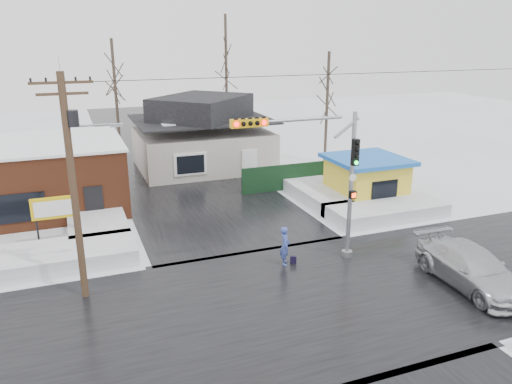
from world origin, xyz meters
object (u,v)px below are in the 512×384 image
object	(u,v)px
kiosk	(366,179)
pedestrian	(285,246)
car	(471,268)
traffic_signal	(322,169)
marquee_sign	(54,209)
utility_pole	(74,176)

from	to	relation	value
kiosk	pedestrian	size ratio (longest dim) A/B	2.49
pedestrian	car	world-z (taller)	pedestrian
traffic_signal	pedestrian	distance (m)	3.96
marquee_sign	kiosk	distance (m)	18.51
traffic_signal	utility_pole	distance (m)	10.39
utility_pole	car	world-z (taller)	utility_pole
car	pedestrian	bearing A→B (deg)	146.63
pedestrian	car	distance (m)	8.05
marquee_sign	traffic_signal	bearing A→B (deg)	-29.72
utility_pole	car	distance (m)	16.64
traffic_signal	pedestrian	bearing A→B (deg)	168.61
marquee_sign	kiosk	xyz separation A→B (m)	(18.50, 0.50, -0.46)
utility_pole	marquee_sign	size ratio (longest dim) A/B	3.53
marquee_sign	car	size ratio (longest dim) A/B	0.45
traffic_signal	utility_pole	bearing A→B (deg)	177.05
traffic_signal	pedestrian	size ratio (longest dim) A/B	3.79
traffic_signal	car	bearing A→B (deg)	-41.43
car	kiosk	bearing A→B (deg)	81.70
kiosk	traffic_signal	bearing A→B (deg)	-135.16
utility_pole	pedestrian	size ratio (longest dim) A/B	4.87
traffic_signal	kiosk	bearing A→B (deg)	44.84
marquee_sign	kiosk	size ratio (longest dim) A/B	0.55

